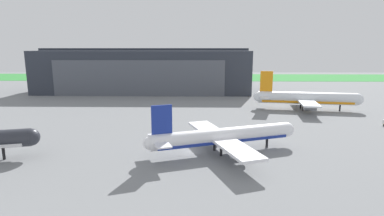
{
  "coord_description": "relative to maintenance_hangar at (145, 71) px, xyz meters",
  "views": [
    {
      "loc": [
        1.69,
        -63.56,
        22.54
      ],
      "look_at": [
        -0.17,
        19.77,
        5.95
      ],
      "focal_mm": 28.53,
      "sensor_mm": 36.0,
      "label": 1
    }
  ],
  "objects": [
    {
      "name": "airliner_near_left",
      "position": [
        33.52,
        -95.04,
        -6.98
      ],
      "size": [
        33.3,
        29.37,
        11.36
      ],
      "color": "white",
      "rests_on": "ground_plane"
    },
    {
      "name": "grass_field_strip",
      "position": [
        26.48,
        75.74,
        -10.59
      ],
      "size": [
        440.0,
        56.0,
        0.08
      ],
      "primitive_type": "cube",
      "color": "#358A3B",
      "rests_on": "ground_plane"
    },
    {
      "name": "airliner_far_right",
      "position": [
        67.68,
        -47.99,
        -6.41
      ],
      "size": [
        37.98,
        29.85,
        14.04
      ],
      "color": "silver",
      "rests_on": "ground_plane"
    },
    {
      "name": "maintenance_hangar",
      "position": [
        0.0,
        0.0,
        0.0
      ],
      "size": [
        105.82,
        34.69,
        22.18
      ],
      "color": "#2D333D",
      "rests_on": "ground_plane"
    },
    {
      "name": "ground_plane",
      "position": [
        26.48,
        -95.03,
        -10.63
      ],
      "size": [
        440.0,
        440.0,
        0.0
      ],
      "primitive_type": "plane",
      "color": "slate"
    }
  ]
}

